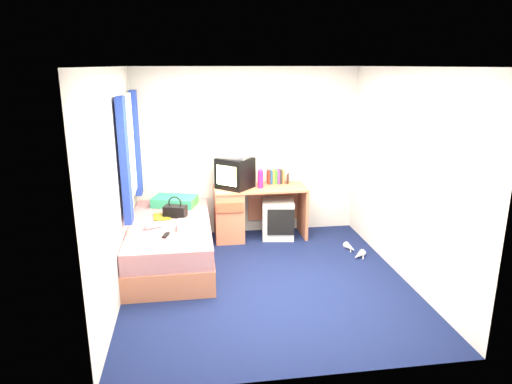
{
  "coord_description": "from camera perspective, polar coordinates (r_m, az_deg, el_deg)",
  "views": [
    {
      "loc": [
        -0.82,
        -4.73,
        2.42
      ],
      "look_at": [
        -0.02,
        0.7,
        0.88
      ],
      "focal_mm": 32.0,
      "sensor_mm": 36.0,
      "label": 1
    }
  ],
  "objects": [
    {
      "name": "picture_frame",
      "position": [
        6.66,
        4.0,
        1.69
      ],
      "size": [
        0.06,
        0.12,
        0.14
      ],
      "primitive_type": "cube",
      "rotation": [
        0.0,
        0.0,
        -0.34
      ],
      "color": "black",
      "rests_on": "desk"
    },
    {
      "name": "water_bottle",
      "position": [
        5.57,
        -12.66,
        -4.11
      ],
      "size": [
        0.21,
        0.15,
        0.07
      ],
      "primitive_type": "cylinder",
      "rotation": [
        0.0,
        1.57,
        0.45
      ],
      "color": "silver",
      "rests_on": "bed"
    },
    {
      "name": "crt_tv",
      "position": [
        6.37,
        -2.66,
        2.39
      ],
      "size": [
        0.58,
        0.58,
        0.43
      ],
      "rotation": [
        0.0,
        0.0,
        -0.73
      ],
      "color": "black",
      "rests_on": "desk"
    },
    {
      "name": "bed",
      "position": [
        5.85,
        -10.57,
        -6.24
      ],
      "size": [
        1.01,
        2.0,
        0.54
      ],
      "color": "#CD7855",
      "rests_on": "ground"
    },
    {
      "name": "ground",
      "position": [
        5.38,
        1.33,
        -11.11
      ],
      "size": [
        3.4,
        3.4,
        0.0
      ],
      "primitive_type": "plane",
      "color": "#0C1438",
      "rests_on": "ground"
    },
    {
      "name": "room_shell",
      "position": [
        4.9,
        1.44,
        4.23
      ],
      "size": [
        3.4,
        3.4,
        3.4
      ],
      "color": "white",
      "rests_on": "ground"
    },
    {
      "name": "handbag",
      "position": [
        5.93,
        -10.06,
        -2.31
      ],
      "size": [
        0.32,
        0.24,
        0.27
      ],
      "rotation": [
        0.0,
        0.0,
        -0.32
      ],
      "color": "black",
      "rests_on": "bed"
    },
    {
      "name": "aerosol_can",
      "position": [
        6.48,
        -0.15,
        1.46
      ],
      "size": [
        0.05,
        0.05,
        0.16
      ],
      "primitive_type": "cylinder",
      "rotation": [
        0.0,
        0.0,
        0.22
      ],
      "color": "silver",
      "rests_on": "desk"
    },
    {
      "name": "white_heels",
      "position": [
        6.21,
        12.2,
        -7.26
      ],
      "size": [
        0.22,
        0.49,
        0.09
      ],
      "color": "silver",
      "rests_on": "ground"
    },
    {
      "name": "pink_water_bottle",
      "position": [
        6.38,
        0.56,
        1.57
      ],
      "size": [
        0.08,
        0.08,
        0.24
      ],
      "primitive_type": "cylinder",
      "rotation": [
        0.0,
        0.0,
        -0.07
      ],
      "color": "#C21B6D",
      "rests_on": "desk"
    },
    {
      "name": "magazine",
      "position": [
        5.95,
        -11.65,
        -3.03
      ],
      "size": [
        0.23,
        0.3,
        0.01
      ],
      "primitive_type": "cube",
      "rotation": [
        0.0,
        0.0,
        0.08
      ],
      "color": "yellow",
      "rests_on": "bed"
    },
    {
      "name": "pillow",
      "position": [
        6.39,
        -10.11,
        -1.14
      ],
      "size": [
        0.66,
        0.52,
        0.13
      ],
      "primitive_type": "cube",
      "rotation": [
        0.0,
        0.0,
        -0.29
      ],
      "color": "teal",
      "rests_on": "bed"
    },
    {
      "name": "vcr",
      "position": [
        6.32,
        -2.66,
        4.61
      ],
      "size": [
        0.48,
        0.45,
        0.07
      ],
      "primitive_type": "cube",
      "rotation": [
        0.0,
        0.0,
        -0.59
      ],
      "color": "#A8A8AA",
      "rests_on": "crt_tv"
    },
    {
      "name": "colour_swatch_fan",
      "position": [
        5.28,
        -9.61,
        -5.38
      ],
      "size": [
        0.23,
        0.12,
        0.01
      ],
      "primitive_type": "cube",
      "rotation": [
        0.0,
        0.0,
        -0.27
      ],
      "color": "gold",
      "rests_on": "bed"
    },
    {
      "name": "window_assembly",
      "position": [
        5.77,
        -15.54,
        5.06
      ],
      "size": [
        0.11,
        1.42,
        1.4
      ],
      "color": "silver",
      "rests_on": "room_shell"
    },
    {
      "name": "book_row",
      "position": [
        6.64,
        2.46,
        1.93
      ],
      "size": [
        0.24,
        0.13,
        0.2
      ],
      "color": "maroon",
      "rests_on": "desk"
    },
    {
      "name": "storage_cube",
      "position": [
        6.6,
        2.73,
        -3.33
      ],
      "size": [
        0.5,
        0.5,
        0.55
      ],
      "primitive_type": "cube",
      "rotation": [
        0.0,
        0.0,
        -0.15
      ],
      "color": "silver",
      "rests_on": "ground"
    },
    {
      "name": "remote_control",
      "position": [
        5.31,
        -11.21,
        -5.31
      ],
      "size": [
        0.09,
        0.17,
        0.02
      ],
      "primitive_type": "cube",
      "rotation": [
        0.0,
        0.0,
        -0.25
      ],
      "color": "black",
      "rests_on": "bed"
    },
    {
      "name": "desk",
      "position": [
        6.52,
        -1.9,
        -2.35
      ],
      "size": [
        1.3,
        0.55,
        0.75
      ],
      "color": "#CD7855",
      "rests_on": "ground"
    },
    {
      "name": "towel",
      "position": [
        5.48,
        -8.27,
        -4.07
      ],
      "size": [
        0.28,
        0.24,
        0.09
      ],
      "primitive_type": "cube",
      "rotation": [
        0.0,
        0.0,
        -0.01
      ],
      "color": "white",
      "rests_on": "bed"
    }
  ]
}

